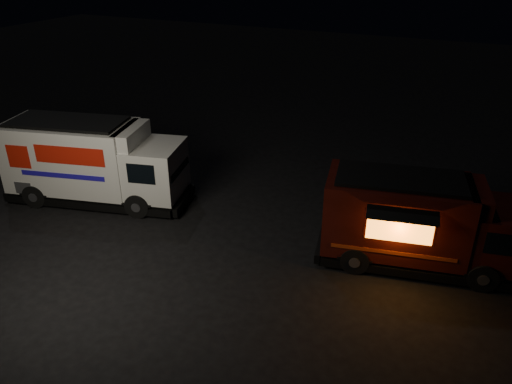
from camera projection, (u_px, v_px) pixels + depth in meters
name	position (u px, v px, depth m)	size (l,w,h in m)	color
ground	(164.00, 239.00, 15.57)	(80.00, 80.00, 0.00)	black
white_truck	(96.00, 162.00, 17.32)	(6.42, 2.19, 2.91)	silver
red_truck	(422.00, 222.00, 13.85)	(5.69, 2.09, 2.65)	#390D0A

